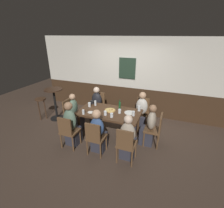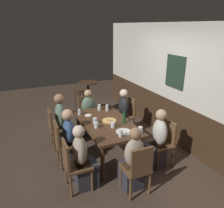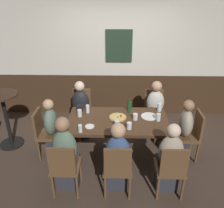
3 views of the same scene
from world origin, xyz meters
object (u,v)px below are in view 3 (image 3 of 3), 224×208
person_right_near (169,162)px  pint_glass_stout (80,113)px  person_mid_near (118,160)px  chair_left_far (82,108)px  highball_clear (158,118)px  side_bar_table (6,116)px  person_head_east (181,135)px  pint_glass_pale (80,129)px  chair_head_east (191,133)px  tumbler_short (135,117)px  person_left_near (67,158)px  person_right_far (155,113)px  pizza (118,117)px  chair_left_near (64,166)px  person_left_far (81,113)px  plate_white_large (149,116)px  chair_head_west (45,131)px  plate_white_small (90,126)px  chair_right_far (154,109)px  tumbler_water (88,109)px  chair_mid_near (118,167)px  dining_table (118,124)px  pint_glass_amber (159,108)px  beer_glass_tall (117,124)px  chair_right_near (171,168)px  beer_glass_half (129,126)px  beer_bottle_green (129,106)px

person_right_near → pint_glass_stout: person_right_near is taller
pint_glass_stout → person_mid_near: bearing=-51.4°
chair_left_far → highball_clear: 1.68m
person_mid_near → side_bar_table: size_ratio=1.07×
person_head_east → pint_glass_pale: person_head_east is taller
pint_glass_stout → side_bar_table: (-1.38, 0.20, -0.18)m
chair_head_east → pint_glass_stout: 1.92m
pint_glass_pale → pint_glass_stout: (-0.08, 0.48, 0.00)m
chair_left_far → tumbler_short: chair_left_far is taller
person_left_near → person_right_near: bearing=0.1°
person_right_far → pizza: person_right_far is taller
chair_left_near → person_left_near: 0.16m
tumbler_short → person_head_east: bearing=-0.9°
person_left_far → plate_white_large: (1.27, -0.59, 0.27)m
chair_head_west → plate_white_small: size_ratio=6.01×
person_right_far → plate_white_small: bearing=-141.4°
chair_head_east → person_left_far: bearing=160.3°
chair_left_near → chair_left_far: 1.74m
chair_right_far → tumbler_water: size_ratio=6.08×
chair_head_west → chair_head_east: bearing=0.0°
chair_mid_near → chair_head_west: bearing=145.1°
person_mid_near → person_right_far: bearing=62.7°
person_left_near → plate_white_large: size_ratio=4.34×
dining_table → pint_glass_amber: (0.74, 0.33, 0.14)m
chair_right_far → plate_white_small: bearing=-136.9°
person_right_far → side_bar_table: size_ratio=1.08×
chair_left_near → chair_head_east: same height
chair_mid_near → person_left_far: size_ratio=0.78×
pint_glass_amber → beer_glass_tall: pint_glass_amber is taller
chair_head_west → person_left_near: person_left_near is taller
chair_right_far → highball_clear: bearing=-94.3°
person_head_east → tumbler_short: 0.86m
dining_table → plate_white_large: bearing=12.2°
tumbler_short → beer_glass_tall: size_ratio=0.95×
chair_right_near → beer_glass_half: chair_right_near is taller
chair_left_far → beer_bottle_green: 1.15m
plate_white_small → side_bar_table: side_bar_table is taller
pint_glass_amber → plate_white_large: pint_glass_amber is taller
chair_left_near → beer_glass_half: bearing=33.4°
person_head_east → pint_glass_stout: bearing=176.6°
chair_head_east → chair_mid_near: 1.52m
chair_right_near → side_bar_table: 3.00m
pint_glass_stout → tumbler_water: (0.12, 0.14, 0.01)m
beer_bottle_green → plate_white_small: 0.83m
chair_right_far → pizza: chair_right_far is taller
chair_right_far → dining_table: bearing=-130.0°
chair_head_east → pint_glass_amber: (-0.51, 0.33, 0.31)m
highball_clear → chair_head_west: bearing=179.7°
person_left_far → plate_white_large: bearing=-25.1°
plate_white_large → tumbler_water: bearing=173.2°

